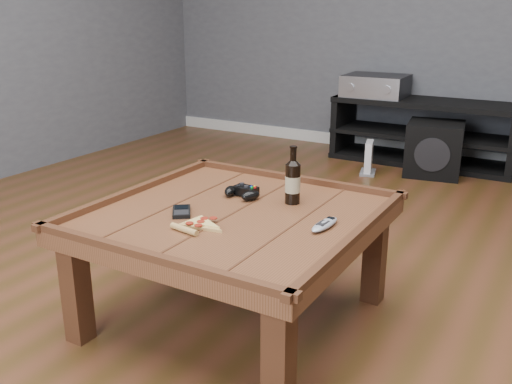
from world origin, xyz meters
The scene contains 12 objects.
ground centered at (0.00, 0.00, 0.00)m, with size 6.00×6.00×0.00m, color #482F14.
baseboard centered at (0.00, 2.99, 0.05)m, with size 5.00×0.02×0.10m, color silver.
coffee_table centered at (0.00, 0.00, 0.39)m, with size 1.03×1.03×0.48m.
media_console centered at (0.00, 2.75, 0.25)m, with size 1.40×0.45×0.50m.
beer_bottle centered at (0.14, 0.21, 0.54)m, with size 0.06×0.06×0.23m.
game_controller centered at (-0.07, 0.17, 0.47)m, with size 0.17×0.12×0.05m.
pizza_slice centered at (-0.03, -0.18, 0.46)m, with size 0.16×0.23×0.02m.
smartphone centered at (-0.17, -0.11, 0.46)m, with size 0.13×0.14×0.02m.
remote_control centered at (0.35, 0.03, 0.46)m, with size 0.06×0.17×0.02m.
av_receiver centered at (-0.41, 2.74, 0.58)m, with size 0.49×0.42×0.17m.
subwoofer centered at (0.16, 2.47, 0.19)m, with size 0.45×0.45×0.39m.
game_console centered at (-0.26, 2.25, 0.11)m, with size 0.15×0.21×0.24m.
Camera 1 is at (1.09, -1.69, 1.19)m, focal length 40.00 mm.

